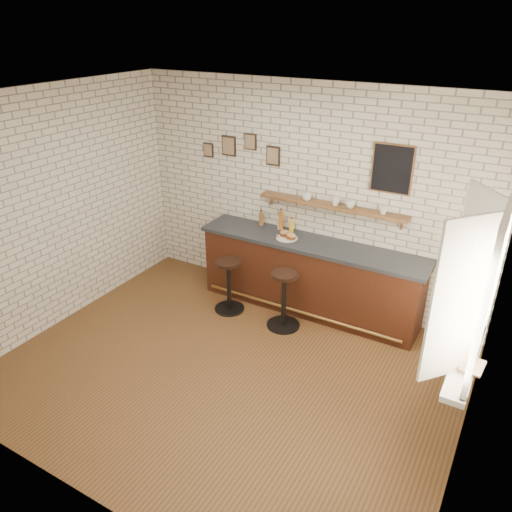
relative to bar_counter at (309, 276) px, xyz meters
The scene contains 21 objects.
ground 1.79m from the bar_counter, 97.80° to the right, with size 5.00×5.00×0.00m, color brown.
bar_counter is the anchor object (origin of this frame).
sandwich_plate 0.61m from the bar_counter, behind, with size 0.28×0.28×0.01m, color white.
ciabatta_sandwich 0.64m from the bar_counter, behind, with size 0.27×0.19×0.08m.
potato_chips 0.63m from the bar_counter, behind, with size 0.26×0.18×0.00m.
bitters_bottle_brown 1.06m from the bar_counter, 167.60° to the left, with size 0.07×0.07×0.22m.
bitters_bottle_white 0.85m from the bar_counter, 161.40° to the left, with size 0.07×0.07×0.25m.
bitters_bottle_amber 0.85m from the bar_counter, 160.96° to the left, with size 0.07×0.07×0.31m.
condiment_bottle_yellow 0.73m from the bar_counter, 153.84° to the left, with size 0.07×0.07×0.21m.
bar_stool_left 1.10m from the bar_counter, 148.65° to the right, with size 0.41×0.41×0.75m.
bar_stool_right 0.57m from the bar_counter, 99.98° to the right, with size 0.44×0.44×0.79m.
wall_shelf 1.01m from the bar_counter, 50.44° to the left, with size 2.00×0.18×0.18m.
shelf_cup_a 1.08m from the bar_counter, 131.76° to the left, with size 0.13×0.13×0.10m, color white.
shelf_cup_b 1.09m from the bar_counter, 42.04° to the left, with size 0.11×0.11×0.10m, color white.
shelf_cup_c 1.14m from the bar_counter, 25.61° to the left, with size 0.12×0.12×0.09m, color white.
shelf_cup_d 1.35m from the bar_counter, 13.42° to the left, with size 0.09×0.09×0.08m, color white.
back_wall_decor 1.56m from the bar_counter, 91.30° to the left, with size 2.96×0.02×0.56m.
window_sill 2.61m from the bar_counter, 32.85° to the right, with size 0.20×1.35×0.06m.
casement_window 2.79m from the bar_counter, 33.37° to the right, with size 0.40×1.30×1.56m.
book_lower 2.69m from the bar_counter, 36.06° to the right, with size 0.19×0.25×0.02m, color tan.
book_upper 2.70m from the bar_counter, 36.29° to the right, with size 0.18×0.25×0.02m, color tan.
Camera 1 is at (2.57, -3.82, 3.70)m, focal length 35.00 mm.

